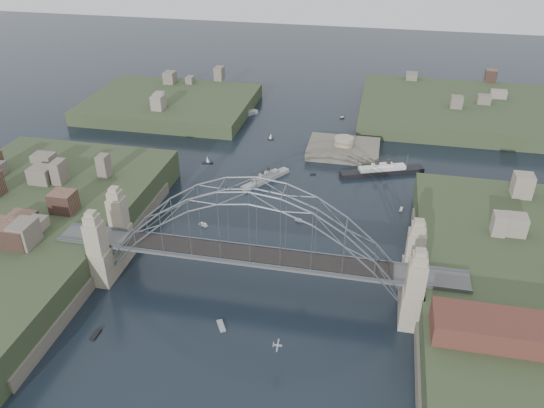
{
  "coord_description": "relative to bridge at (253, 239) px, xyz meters",
  "views": [
    {
      "loc": [
        21.8,
        -85.68,
        72.37
      ],
      "look_at": [
        0.0,
        18.0,
        10.0
      ],
      "focal_mm": 35.61,
      "sensor_mm": 36.0,
      "label": 1
    }
  ],
  "objects": [
    {
      "name": "small_boat_i",
      "position": [
        24.94,
        12.45,
        -12.17
      ],
      "size": [
        1.11,
        2.28,
        0.45
      ],
      "color": "white",
      "rests_on": "ground"
    },
    {
      "name": "fort_island",
      "position": [
        12.0,
        70.0,
        -12.66
      ],
      "size": [
        22.0,
        16.0,
        9.4
      ],
      "color": "#5C5649",
      "rests_on": "ground"
    },
    {
      "name": "wharf_shed",
      "position": [
        44.0,
        -14.0,
        -2.32
      ],
      "size": [
        20.0,
        8.0,
        4.0
      ],
      "primitive_type": "cube",
      "color": "#592D26",
      "rests_on": "shore_east"
    },
    {
      "name": "headland_ne",
      "position": [
        50.0,
        110.0,
        -11.57
      ],
      "size": [
        70.0,
        55.0,
        9.5
      ],
      "primitive_type": "cube",
      "color": "#303E23",
      "rests_on": "ground"
    },
    {
      "name": "aeroplane",
      "position": [
        8.74,
        -19.69,
        -7.66
      ],
      "size": [
        1.63,
        3.04,
        0.44
      ],
      "color": "#A7AAAE"
    },
    {
      "name": "small_boat_h",
      "position": [
        -12.66,
        76.07,
        -11.38
      ],
      "size": [
        2.08,
        1.15,
        2.38
      ],
      "color": "white",
      "rests_on": "ground"
    },
    {
      "name": "ground",
      "position": [
        0.0,
        0.0,
        -12.32
      ],
      "size": [
        500.0,
        500.0,
        0.0
      ],
      "primitive_type": "plane",
      "color": "black",
      "rests_on": "ground"
    },
    {
      "name": "small_boat_b",
      "position": [
        4.89,
        27.63,
        -12.03
      ],
      "size": [
        2.03,
        1.14,
        1.43
      ],
      "color": "white",
      "rests_on": "ground"
    },
    {
      "name": "small_boat_k",
      "position": [
        8.83,
        99.85,
        -12.03
      ],
      "size": [
        1.65,
        1.75,
        1.43
      ],
      "color": "white",
      "rests_on": "ground"
    },
    {
      "name": "naval_cruiser_near",
      "position": [
        -7.95,
        46.97,
        -11.52
      ],
      "size": [
        11.32,
        15.72,
        5.17
      ],
      "color": "#959B9E",
      "rests_on": "ground"
    },
    {
      "name": "small_boat_c",
      "position": [
        -3.5,
        -12.56,
        -12.17
      ],
      "size": [
        2.55,
        3.37,
        0.45
      ],
      "color": "white",
      "rests_on": "ground"
    },
    {
      "name": "small_boat_d",
      "position": [
        30.01,
        38.5,
        -12.03
      ],
      "size": [
        1.01,
        2.12,
        1.43
      ],
      "color": "white",
      "rests_on": "ground"
    },
    {
      "name": "small_boat_j",
      "position": [
        -25.86,
        -19.51,
        -12.17
      ],
      "size": [
        1.04,
        2.96,
        0.45
      ],
      "color": "white",
      "rests_on": "ground"
    },
    {
      "name": "small_boat_e",
      "position": [
        -27.75,
        54.69,
        -11.61
      ],
      "size": [
        3.39,
        1.73,
        2.38
      ],
      "color": "white",
      "rests_on": "ground"
    },
    {
      "name": "naval_cruiser_far",
      "position": [
        -28.23,
        92.53,
        -11.45
      ],
      "size": [
        12.12,
        14.44,
        5.61
      ],
      "color": "#959B9E",
      "rests_on": "ground"
    },
    {
      "name": "headland_nw",
      "position": [
        -55.0,
        95.0,
        -11.82
      ],
      "size": [
        60.0,
        45.0,
        9.0
      ],
      "primitive_type": "cube",
      "color": "#303E23",
      "rests_on": "ground"
    },
    {
      "name": "bridge",
      "position": [
        0.0,
        0.0,
        0.0
      ],
      "size": [
        84.0,
        13.8,
        24.6
      ],
      "color": "#525355",
      "rests_on": "ground"
    },
    {
      "name": "small_boat_f",
      "position": [
        4.76,
        53.63,
        -12.17
      ],
      "size": [
        1.68,
        1.03,
        0.45
      ],
      "color": "white",
      "rests_on": "ground"
    },
    {
      "name": "shore_west",
      "position": [
        -57.32,
        0.0,
        -10.35
      ],
      "size": [
        50.5,
        90.0,
        12.0
      ],
      "color": "#303E23",
      "rests_on": "ground"
    },
    {
      "name": "ocean_liner",
      "position": [
        24.34,
        58.28,
        -11.37
      ],
      "size": [
        24.41,
        12.37,
        6.12
      ],
      "color": "black",
      "rests_on": "ground"
    },
    {
      "name": "small_boat_a",
      "position": [
        -17.96,
        20.78,
        -12.04
      ],
      "size": [
        2.63,
        1.77,
        1.43
      ],
      "color": "white",
      "rests_on": "ground"
    }
  ]
}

